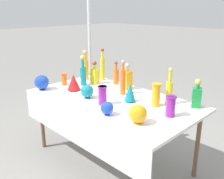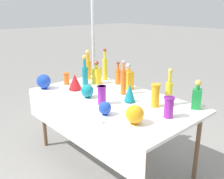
{
  "view_description": "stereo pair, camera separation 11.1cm",
  "coord_description": "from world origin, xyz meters",
  "px_view_note": "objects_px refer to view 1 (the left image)",
  "views": [
    {
      "loc": [
        1.78,
        -1.76,
        1.68
      ],
      "look_at": [
        0.0,
        0.0,
        0.86
      ],
      "focal_mm": 40.0,
      "sensor_mm": 36.0,
      "label": 1
    },
    {
      "loc": [
        1.85,
        -1.68,
        1.68
      ],
      "look_at": [
        0.0,
        0.0,
        0.86
      ],
      "focal_mm": 40.0,
      "sensor_mm": 36.0,
      "label": 2
    }
  ],
  "objects_px": {
    "tall_bottle_0": "(123,81)",
    "slender_vase_1": "(156,94)",
    "fluted_vase_1": "(130,92)",
    "round_bowl_3": "(138,114)",
    "tall_bottle_1": "(85,67)",
    "tall_bottle_3": "(103,67)",
    "fluted_vase_0": "(74,82)",
    "round_bowl_1": "(107,108)",
    "square_decanter_0": "(95,74)",
    "slender_vase_3": "(64,79)",
    "square_decanter_2": "(127,79)",
    "canopy_pole": "(90,62)",
    "round_bowl_2": "(87,91)",
    "tall_bottle_2": "(116,75)",
    "slender_vase_0": "(171,106)",
    "tall_bottle_5": "(169,90)",
    "round_bowl_0": "(42,82)",
    "square_decanter_1": "(197,95)",
    "slender_vase_2": "(103,95)",
    "tall_bottle_4": "(83,73)"
  },
  "relations": [
    {
      "from": "tall_bottle_0",
      "to": "slender_vase_1",
      "type": "height_order",
      "value": "tall_bottle_0"
    },
    {
      "from": "fluted_vase_1",
      "to": "round_bowl_3",
      "type": "relative_size",
      "value": 1.18
    },
    {
      "from": "tall_bottle_1",
      "to": "tall_bottle_3",
      "type": "bearing_deg",
      "value": 37.29
    },
    {
      "from": "fluted_vase_0",
      "to": "round_bowl_3",
      "type": "xyz_separation_m",
      "value": [
        1.09,
        -0.15,
        -0.01
      ]
    },
    {
      "from": "round_bowl_1",
      "to": "tall_bottle_3",
      "type": "bearing_deg",
      "value": 139.23
    },
    {
      "from": "tall_bottle_0",
      "to": "tall_bottle_1",
      "type": "height_order",
      "value": "tall_bottle_1"
    },
    {
      "from": "square_decanter_0",
      "to": "slender_vase_3",
      "type": "relative_size",
      "value": 1.93
    },
    {
      "from": "square_decanter_2",
      "to": "round_bowl_3",
      "type": "height_order",
      "value": "square_decanter_2"
    },
    {
      "from": "tall_bottle_3",
      "to": "canopy_pole",
      "type": "distance_m",
      "value": 0.49
    },
    {
      "from": "round_bowl_3",
      "to": "round_bowl_1",
      "type": "bearing_deg",
      "value": -168.17
    },
    {
      "from": "slender_vase_3",
      "to": "round_bowl_2",
      "type": "xyz_separation_m",
      "value": [
        0.57,
        -0.1,
        -0.01
      ]
    },
    {
      "from": "tall_bottle_2",
      "to": "slender_vase_0",
      "type": "bearing_deg",
      "value": -19.68
    },
    {
      "from": "fluted_vase_0",
      "to": "tall_bottle_5",
      "type": "bearing_deg",
      "value": 21.78
    },
    {
      "from": "round_bowl_0",
      "to": "round_bowl_3",
      "type": "xyz_separation_m",
      "value": [
        1.38,
        0.1,
        -0.01
      ]
    },
    {
      "from": "tall_bottle_2",
      "to": "square_decanter_1",
      "type": "relative_size",
      "value": 1.02
    },
    {
      "from": "round_bowl_2",
      "to": "square_decanter_0",
      "type": "bearing_deg",
      "value": 130.21
    },
    {
      "from": "fluted_vase_0",
      "to": "canopy_pole",
      "type": "bearing_deg",
      "value": 127.66
    },
    {
      "from": "tall_bottle_2",
      "to": "slender_vase_0",
      "type": "distance_m",
      "value": 1.1
    },
    {
      "from": "slender_vase_1",
      "to": "slender_vase_2",
      "type": "bearing_deg",
      "value": -139.36
    },
    {
      "from": "tall_bottle_3",
      "to": "square_decanter_2",
      "type": "relative_size",
      "value": 1.36
    },
    {
      "from": "square_decanter_2",
      "to": "round_bowl_0",
      "type": "bearing_deg",
      "value": -132.91
    },
    {
      "from": "fluted_vase_0",
      "to": "round_bowl_1",
      "type": "bearing_deg",
      "value": -15.38
    },
    {
      "from": "tall_bottle_1",
      "to": "round_bowl_3",
      "type": "xyz_separation_m",
      "value": [
        1.37,
        -0.56,
        -0.09
      ]
    },
    {
      "from": "slender_vase_1",
      "to": "round_bowl_0",
      "type": "relative_size",
      "value": 1.31
    },
    {
      "from": "tall_bottle_4",
      "to": "tall_bottle_5",
      "type": "relative_size",
      "value": 1.01
    },
    {
      "from": "tall_bottle_2",
      "to": "round_bowl_3",
      "type": "bearing_deg",
      "value": -36.57
    },
    {
      "from": "tall_bottle_5",
      "to": "fluted_vase_1",
      "type": "xyz_separation_m",
      "value": [
        -0.32,
        -0.23,
        -0.05
      ]
    },
    {
      "from": "slender_vase_2",
      "to": "round_bowl_0",
      "type": "bearing_deg",
      "value": -167.7
    },
    {
      "from": "slender_vase_2",
      "to": "round_bowl_0",
      "type": "distance_m",
      "value": 0.87
    },
    {
      "from": "square_decanter_2",
      "to": "round_bowl_3",
      "type": "bearing_deg",
      "value": -42.5
    },
    {
      "from": "slender_vase_3",
      "to": "canopy_pole",
      "type": "xyz_separation_m",
      "value": [
        -0.3,
        0.67,
        0.07
      ]
    },
    {
      "from": "tall_bottle_2",
      "to": "tall_bottle_5",
      "type": "bearing_deg",
      "value": -8.1
    },
    {
      "from": "tall_bottle_4",
      "to": "round_bowl_3",
      "type": "relative_size",
      "value": 2.3
    },
    {
      "from": "tall_bottle_4",
      "to": "slender_vase_0",
      "type": "relative_size",
      "value": 2.0
    },
    {
      "from": "round_bowl_2",
      "to": "tall_bottle_3",
      "type": "bearing_deg",
      "value": 124.18
    },
    {
      "from": "tall_bottle_4",
      "to": "square_decanter_0",
      "type": "bearing_deg",
      "value": 67.73
    },
    {
      "from": "square_decanter_0",
      "to": "slender_vase_3",
      "type": "height_order",
      "value": "square_decanter_0"
    },
    {
      "from": "slender_vase_3",
      "to": "round_bowl_0",
      "type": "relative_size",
      "value": 0.86
    },
    {
      "from": "square_decanter_2",
      "to": "canopy_pole",
      "type": "height_order",
      "value": "canopy_pole"
    },
    {
      "from": "tall_bottle_2",
      "to": "tall_bottle_5",
      "type": "distance_m",
      "value": 0.87
    },
    {
      "from": "round_bowl_2",
      "to": "canopy_pole",
      "type": "xyz_separation_m",
      "value": [
        -0.87,
        0.77,
        0.07
      ]
    },
    {
      "from": "tall_bottle_4",
      "to": "square_decanter_0",
      "type": "height_order",
      "value": "tall_bottle_4"
    },
    {
      "from": "slender_vase_2",
      "to": "tall_bottle_2",
      "type": "bearing_deg",
      "value": 123.68
    },
    {
      "from": "tall_bottle_0",
      "to": "slender_vase_0",
      "type": "xyz_separation_m",
      "value": [
        0.71,
        -0.14,
        -0.05
      ]
    },
    {
      "from": "round_bowl_1",
      "to": "canopy_pole",
      "type": "height_order",
      "value": "canopy_pole"
    },
    {
      "from": "tall_bottle_1",
      "to": "square_decanter_2",
      "type": "distance_m",
      "value": 0.68
    },
    {
      "from": "tall_bottle_0",
      "to": "tall_bottle_4",
      "type": "distance_m",
      "value": 0.59
    },
    {
      "from": "square_decanter_2",
      "to": "fluted_vase_0",
      "type": "xyz_separation_m",
      "value": [
        -0.4,
        -0.48,
        -0.03
      ]
    },
    {
      "from": "round_bowl_0",
      "to": "round_bowl_1",
      "type": "relative_size",
      "value": 1.4
    },
    {
      "from": "round_bowl_2",
      "to": "tall_bottle_0",
      "type": "bearing_deg",
      "value": 63.64
    }
  ]
}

